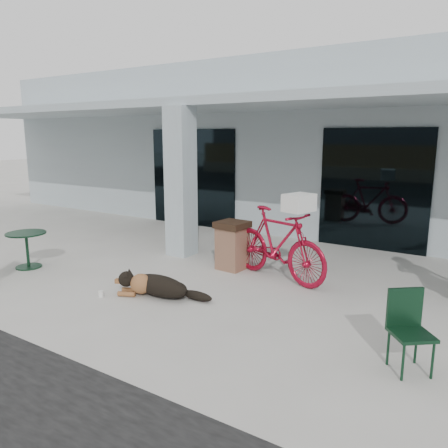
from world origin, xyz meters
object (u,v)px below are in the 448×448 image
Objects in this scene: bicycle at (277,244)px; cafe_table_near at (27,250)px; cafe_chair_far_a at (412,333)px; dog at (159,285)px; trash_receptacle at (232,245)px.

bicycle is 2.89× the size of cafe_table_near.
bicycle reaches higher than cafe_chair_far_a.
dog is (-1.18, -1.81, -0.44)m from bicycle.
bicycle is at bearing 32.26° from dog.
bicycle is at bearing 102.75° from cafe_chair_far_a.
dog is 3.80m from cafe_chair_far_a.
trash_receptacle is (-0.99, 0.09, -0.18)m from bicycle.
cafe_chair_far_a is (2.60, -2.06, -0.20)m from bicycle.
cafe_table_near is at bearing -148.40° from trash_receptacle.
dog is 1.63× the size of cafe_table_near.
dog is at bearing 162.78° from bicycle.
cafe_table_near is (-4.38, -2.00, -0.30)m from bicycle.
trash_receptacle reaches higher than dog.
bicycle reaches higher than dog.
bicycle is 2.21m from dog.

